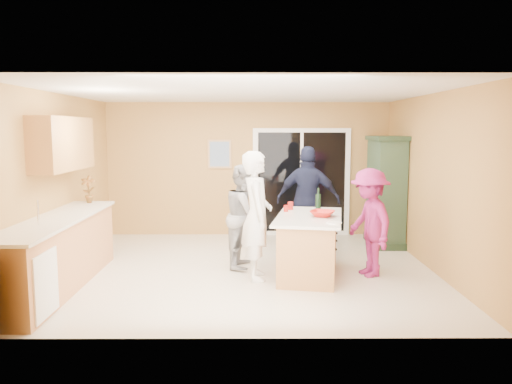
{
  "coord_description": "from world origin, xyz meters",
  "views": [
    {
      "loc": [
        0.12,
        -7.26,
        2.07
      ],
      "look_at": [
        0.15,
        0.1,
        1.15
      ],
      "focal_mm": 35.0,
      "sensor_mm": 36.0,
      "label": 1
    }
  ],
  "objects_px": {
    "green_hutch": "(386,192)",
    "woman_magenta": "(369,222)",
    "woman_navy": "(308,200)",
    "kitchen_island": "(309,247)",
    "woman_grey": "(245,216)",
    "woman_white": "(257,216)"
  },
  "relations": [
    {
      "from": "kitchen_island",
      "to": "woman_magenta",
      "type": "height_order",
      "value": "woman_magenta"
    },
    {
      "from": "green_hutch",
      "to": "kitchen_island",
      "type": "bearing_deg",
      "value": -129.51
    },
    {
      "from": "woman_white",
      "to": "woman_navy",
      "type": "bearing_deg",
      "value": -35.49
    },
    {
      "from": "woman_navy",
      "to": "woman_magenta",
      "type": "bearing_deg",
      "value": 132.27
    },
    {
      "from": "kitchen_island",
      "to": "woman_navy",
      "type": "bearing_deg",
      "value": 94.44
    },
    {
      "from": "green_hutch",
      "to": "woman_navy",
      "type": "distance_m",
      "value": 1.61
    },
    {
      "from": "kitchen_island",
      "to": "green_hutch",
      "type": "xyz_separation_m",
      "value": [
        1.59,
        1.93,
        0.55
      ]
    },
    {
      "from": "woman_white",
      "to": "green_hutch",
      "type": "bearing_deg",
      "value": -52.36
    },
    {
      "from": "kitchen_island",
      "to": "woman_magenta",
      "type": "relative_size",
      "value": 1.16
    },
    {
      "from": "green_hutch",
      "to": "woman_white",
      "type": "xyz_separation_m",
      "value": [
        -2.33,
        -2.07,
        -0.06
      ]
    },
    {
      "from": "kitchen_island",
      "to": "woman_grey",
      "type": "relative_size",
      "value": 1.14
    },
    {
      "from": "woman_white",
      "to": "woman_grey",
      "type": "height_order",
      "value": "woman_white"
    },
    {
      "from": "woman_white",
      "to": "woman_magenta",
      "type": "distance_m",
      "value": 1.61
    },
    {
      "from": "green_hutch",
      "to": "woman_white",
      "type": "relative_size",
      "value": 1.1
    },
    {
      "from": "green_hutch",
      "to": "woman_magenta",
      "type": "distance_m",
      "value": 2.08
    },
    {
      "from": "woman_white",
      "to": "kitchen_island",
      "type": "bearing_deg",
      "value": -82.91
    },
    {
      "from": "kitchen_island",
      "to": "woman_navy",
      "type": "relative_size",
      "value": 0.98
    },
    {
      "from": "kitchen_island",
      "to": "green_hutch",
      "type": "bearing_deg",
      "value": 60.49
    },
    {
      "from": "green_hutch",
      "to": "woman_navy",
      "type": "xyz_separation_m",
      "value": [
        -1.47,
        -0.66,
        -0.05
      ]
    },
    {
      "from": "woman_grey",
      "to": "woman_magenta",
      "type": "xyz_separation_m",
      "value": [
        1.77,
        -0.48,
        -0.01
      ]
    },
    {
      "from": "kitchen_island",
      "to": "woman_white",
      "type": "relative_size",
      "value": 0.99
    },
    {
      "from": "woman_grey",
      "to": "woman_navy",
      "type": "relative_size",
      "value": 0.87
    }
  ]
}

